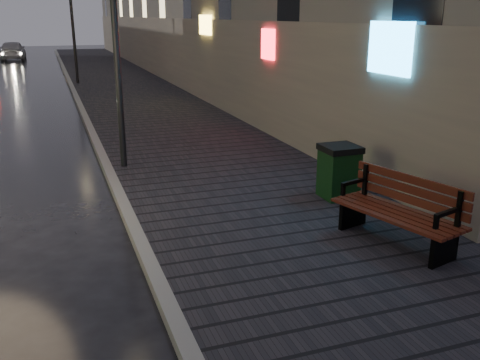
# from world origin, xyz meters

# --- Properties ---
(ground) EXTENTS (120.00, 120.00, 0.00)m
(ground) POSITION_xyz_m (0.00, 0.00, 0.00)
(ground) COLOR black
(ground) RESTS_ON ground
(sidewalk) EXTENTS (4.60, 58.00, 0.15)m
(sidewalk) POSITION_xyz_m (3.90, 21.00, 0.07)
(sidewalk) COLOR black
(sidewalk) RESTS_ON ground
(curb) EXTENTS (0.20, 58.00, 0.15)m
(curb) POSITION_xyz_m (1.50, 21.00, 0.07)
(curb) COLOR slate
(curb) RESTS_ON ground
(lamp_near) EXTENTS (0.36, 0.36, 5.28)m
(lamp_near) POSITION_xyz_m (1.85, 6.00, 3.49)
(lamp_near) COLOR black
(lamp_near) RESTS_ON sidewalk
(lamp_far) EXTENTS (0.36, 0.36, 5.28)m
(lamp_far) POSITION_xyz_m (1.85, 22.00, 3.49)
(lamp_far) COLOR black
(lamp_far) RESTS_ON sidewalk
(bench) EXTENTS (1.18, 2.07, 1.00)m
(bench) POSITION_xyz_m (5.05, 0.44, 0.65)
(bench) COLOR black
(bench) RESTS_ON sidewalk
(trash_bin) EXTENTS (0.64, 0.64, 0.98)m
(trash_bin) POSITION_xyz_m (5.24, 2.53, 0.65)
(trash_bin) COLOR black
(trash_bin) RESTS_ON sidewalk
(car_far) EXTENTS (1.82, 4.35, 1.47)m
(car_far) POSITION_xyz_m (-1.81, 39.86, 0.74)
(car_far) COLOR #96959C
(car_far) RESTS_ON ground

